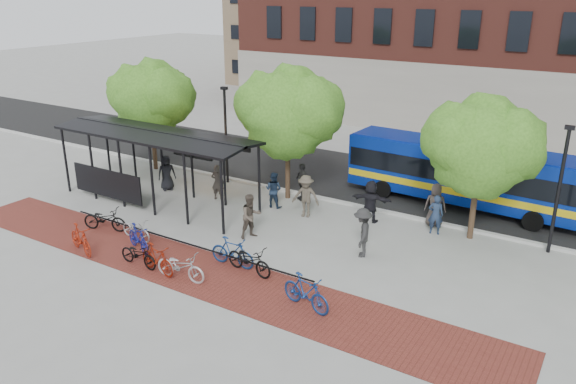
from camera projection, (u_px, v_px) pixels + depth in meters
The scene contains 32 objects.
ground at pixel (306, 234), 23.86m from camera, with size 160.00×160.00×0.00m, color #9E9E99.
asphalt_street at pixel (381, 182), 30.23m from camera, with size 160.00×8.00×0.01m, color black.
curb at pixel (348, 204), 27.02m from camera, with size 160.00×0.25×0.12m, color #B7B7B2.
brick_strip at pixel (192, 269), 20.87m from camera, with size 24.00×3.00×0.01m, color maroon.
bike_rack_rail at pixel (183, 252), 22.23m from camera, with size 12.00×0.05×0.95m, color black.
bus_shelter at pixel (153, 142), 26.49m from camera, with size 10.60×3.07×3.60m.
tree_a at pixel (152, 96), 30.98m from camera, with size 4.90×4.00×6.18m.
tree_b at pixel (290, 109), 26.43m from camera, with size 5.15×4.20×6.47m.
tree_c at pixel (484, 144), 22.10m from camera, with size 4.66×3.80×5.92m.
lamp_post_left at pixel (226, 132), 29.26m from camera, with size 0.35×0.20×5.12m.
lamp_post_right at pixel (559, 187), 21.31m from camera, with size 0.35×0.20×5.12m.
bus at pixel (464, 171), 26.42m from camera, with size 11.16×3.04×2.98m.
bike_0 at pixel (105, 219), 24.06m from camera, with size 0.69×1.98×1.04m, color black.
bike_1 at pixel (81, 239), 22.04m from camera, with size 0.54×1.91×1.15m, color maroon.
bike_2 at pixel (136, 229), 23.23m from camera, with size 0.60×1.73×0.91m, color #ABAAAD.
bike_3 at pixel (138, 238), 22.19m from camera, with size 0.51×1.80×1.08m, color navy.
bike_4 at pixel (138, 254), 20.99m from camera, with size 0.63×1.82×0.95m, color black.
bike_5 at pixel (157, 259), 20.48m from camera, with size 0.52×1.85×1.11m, color maroon.
bike_6 at pixel (181, 266), 19.99m from camera, with size 0.70×2.02×1.06m, color #BBBBBE.
bike_7 at pixel (232, 252), 20.95m from camera, with size 0.54×1.90×1.14m, color navy.
bike_8 at pixel (249, 260), 20.46m from camera, with size 0.71×2.04×1.07m, color black.
bike_11 at pixel (306, 292), 18.17m from camera, with size 0.56×1.97×1.18m, color navy.
pedestrian_0 at pixel (167, 173), 28.78m from camera, with size 0.90×0.59×1.84m, color black.
pedestrian_1 at pixel (218, 182), 27.45m from camera, with size 0.65×0.43×1.78m, color #3B352F.
pedestrian_2 at pixel (274, 190), 26.53m from camera, with size 0.84×0.66×1.73m, color #1B2A40.
pedestrian_3 at pixel (306, 196), 25.35m from camera, with size 1.28×0.74×1.98m, color #4D4539.
pedestrian_4 at pixel (302, 182), 27.43m from camera, with size 1.09×0.45×1.86m, color #282828.
pedestrian_5 at pixel (371, 201), 24.82m from camera, with size 1.79×0.57×1.93m, color black.
pedestrian_6 at pixel (435, 205), 24.42m from camera, with size 0.94×0.61×1.92m, color #463C38.
pedestrian_7 at pixel (436, 214), 23.63m from camera, with size 0.63×0.42×1.74m, color #21304D.
pedestrian_8 at pixel (251, 216), 23.23m from camera, with size 0.93×0.72×1.91m, color #4C4238.
pedestrian_9 at pixel (362, 233), 21.62m from camera, with size 1.27×0.73×1.97m, color #282828.
Camera 1 is at (10.86, -18.89, 9.90)m, focal length 35.00 mm.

